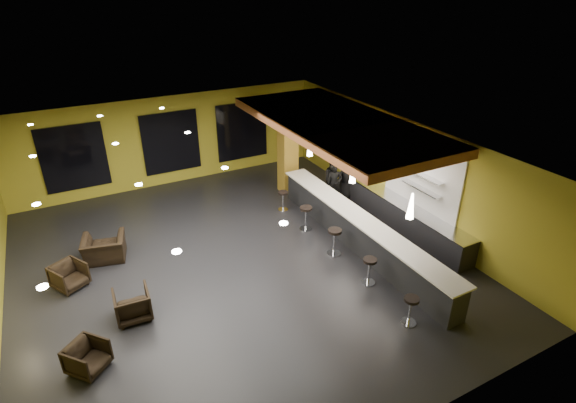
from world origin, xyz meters
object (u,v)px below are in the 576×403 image
column (288,148)px  armchair_a (87,357)px  pendant_2 (310,146)px  bar_stool_1 (369,268)px  armchair_d (104,248)px  bar_stool_3 (306,215)px  pendant_1 (353,171)px  staff_a (334,184)px  staff_b (333,179)px  prep_counter (398,213)px  staff_c (347,178)px  armchair_c (69,276)px  bar_stool_0 (411,307)px  bar_stool_2 (335,239)px  bar_stool_4 (283,198)px  bar_counter (359,233)px  pendant_0 (411,206)px  armchair_b (133,304)px

column → armchair_a: 9.95m
pendant_2 → bar_stool_1: pendant_2 is taller
armchair_d → bar_stool_3: bearing=-178.4°
pendant_1 → staff_a: pendant_1 is taller
staff_b → armchair_d: 8.11m
bar_stool_1 → bar_stool_3: bar_stool_3 is taller
prep_counter → pendant_2: 3.73m
staff_c → bar_stool_3: staff_c is taller
staff_c → armchair_c: (-9.62, -0.93, -0.47)m
pendant_2 → armchair_d: (-6.98, -0.04, -1.97)m
bar_stool_0 → bar_stool_3: (0.06, 5.06, 0.04)m
staff_a → bar_stool_1: bearing=-91.3°
bar_stool_2 → bar_stool_4: bearing=90.7°
armchair_a → bar_stool_4: 8.34m
bar_stool_2 → armchair_a: bearing=-169.9°
column → bar_counter: bearing=-90.0°
pendant_0 → staff_b: size_ratio=0.42×
pendant_2 → bar_stool_3: size_ratio=0.85×
bar_counter → pendant_1: (0.00, 0.50, 1.85)m
armchair_c → bar_stool_1: 8.06m
armchair_a → bar_stool_3: size_ratio=0.90×
bar_stool_1 → bar_stool_2: size_ratio=0.93×
pendant_0 → pendant_2: 5.00m
bar_counter → pendant_2: pendant_2 is taller
bar_counter → armchair_a: size_ratio=10.74×
staff_a → bar_stool_4: 1.93m
pendant_1 → staff_c: 3.31m
bar_counter → pendant_2: (0.00, 3.00, 1.85)m
column → armchair_d: bearing=-166.8°
staff_c → armchair_c: bearing=-168.4°
armchair_a → armchair_c: armchair_c is taller
prep_counter → pendant_2: pendant_2 is taller
staff_a → staff_b: staff_b is taller
staff_b → bar_stool_2: (-1.98, -3.11, -0.29)m
bar_counter → bar_stool_2: bearing=178.7°
column → armchair_a: bearing=-143.6°
prep_counter → bar_stool_1: 3.54m
pendant_1 → armchair_b: pendant_1 is taller
armchair_b → bar_stool_4: bearing=-147.4°
pendant_2 → bar_stool_0: pendant_2 is taller
prep_counter → staff_c: bearing=99.2°
armchair_c → bar_stool_0: (7.08, -5.40, 0.13)m
pendant_2 → staff_c: 2.21m
armchair_a → armchair_b: size_ratio=0.88×
pendant_1 → armchair_c: (-8.02, 1.53, -1.99)m
pendant_1 → pendant_2: same height
bar_counter → armchair_d: bar_counter is taller
prep_counter → armchair_c: (-10.02, 1.53, -0.07)m
pendant_0 → armchair_d: 8.79m
pendant_0 → armchair_d: (-6.98, 4.96, -1.97)m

